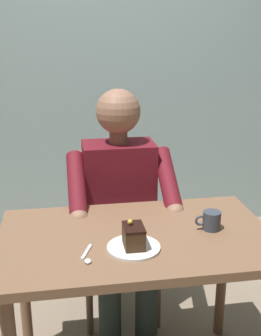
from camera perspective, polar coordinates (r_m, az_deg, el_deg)
name	(u,v)px	position (r m, az deg, el deg)	size (l,w,h in m)	color
cafe_rear_panel	(96,32)	(3.21, -4.56, 17.37)	(6.40, 0.12, 3.00)	#9BB6BA
dining_table	(137,256)	(1.80, 0.83, -11.56)	(1.10, 0.66, 0.75)	brown
chair	(117,225)	(2.42, -1.80, -7.54)	(0.42, 0.42, 0.90)	#755C4B
seated_person	(121,210)	(2.20, -1.25, -5.52)	(0.53, 0.58, 1.26)	maroon
dessert_plate	(134,247)	(1.65, 0.42, -10.42)	(0.20, 0.20, 0.01)	white
cake_slice	(134,236)	(1.63, 0.42, -8.95)	(0.08, 0.11, 0.10)	#402918
coffee_cup	(211,220)	(1.81, 10.55, -6.72)	(0.11, 0.07, 0.08)	#373D4A
dessert_spoon	(87,257)	(1.60, -5.71, -11.54)	(0.05, 0.14, 0.01)	silver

